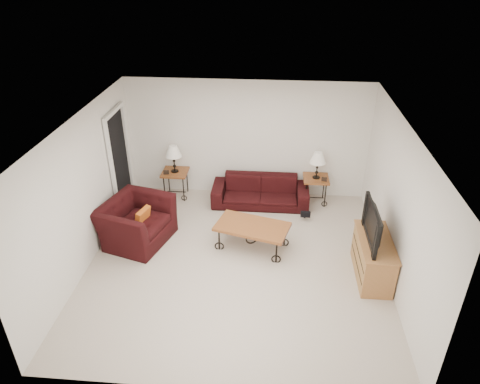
# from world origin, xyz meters

# --- Properties ---
(ground) EXTENTS (5.00, 5.00, 0.00)m
(ground) POSITION_xyz_m (0.00, 0.00, 0.00)
(ground) COLOR #BCAEA0
(ground) RESTS_ON ground
(wall_back) EXTENTS (5.00, 0.02, 2.50)m
(wall_back) POSITION_xyz_m (0.00, 2.50, 1.25)
(wall_back) COLOR white
(wall_back) RESTS_ON ground
(wall_front) EXTENTS (5.00, 0.02, 2.50)m
(wall_front) POSITION_xyz_m (0.00, -2.50, 1.25)
(wall_front) COLOR white
(wall_front) RESTS_ON ground
(wall_left) EXTENTS (0.02, 5.00, 2.50)m
(wall_left) POSITION_xyz_m (-2.50, 0.00, 1.25)
(wall_left) COLOR white
(wall_left) RESTS_ON ground
(wall_right) EXTENTS (0.02, 5.00, 2.50)m
(wall_right) POSITION_xyz_m (2.50, 0.00, 1.25)
(wall_right) COLOR white
(wall_right) RESTS_ON ground
(ceiling) EXTENTS (5.00, 5.00, 0.00)m
(ceiling) POSITION_xyz_m (0.00, 0.00, 2.50)
(ceiling) COLOR white
(ceiling) RESTS_ON wall_back
(doorway) EXTENTS (0.08, 0.94, 2.04)m
(doorway) POSITION_xyz_m (-2.47, 1.65, 1.02)
(doorway) COLOR black
(doorway) RESTS_ON ground
(sofa) EXTENTS (2.00, 0.78, 0.58)m
(sofa) POSITION_xyz_m (0.31, 2.02, 0.29)
(sofa) COLOR black
(sofa) RESTS_ON ground
(side_table_left) EXTENTS (0.54, 0.54, 0.59)m
(side_table_left) POSITION_xyz_m (-1.51, 2.20, 0.29)
(side_table_left) COLOR brown
(side_table_left) RESTS_ON ground
(side_table_right) EXTENTS (0.53, 0.53, 0.57)m
(side_table_right) POSITION_xyz_m (1.46, 2.20, 0.29)
(side_table_right) COLOR brown
(side_table_right) RESTS_ON ground
(lamp_left) EXTENTS (0.34, 0.34, 0.59)m
(lamp_left) POSITION_xyz_m (-1.51, 2.20, 0.88)
(lamp_left) COLOR black
(lamp_left) RESTS_ON side_table_left
(lamp_right) EXTENTS (0.33, 0.33, 0.57)m
(lamp_right) POSITION_xyz_m (1.46, 2.20, 0.86)
(lamp_right) COLOR black
(lamp_right) RESTS_ON side_table_right
(photo_frame_left) EXTENTS (0.12, 0.04, 0.10)m
(photo_frame_left) POSITION_xyz_m (-1.66, 2.05, 0.64)
(photo_frame_left) COLOR black
(photo_frame_left) RESTS_ON side_table_left
(photo_frame_right) EXTENTS (0.12, 0.04, 0.10)m
(photo_frame_right) POSITION_xyz_m (1.61, 2.05, 0.62)
(photo_frame_right) COLOR black
(photo_frame_right) RESTS_ON side_table_right
(coffee_table) EXTENTS (1.40, 1.00, 0.47)m
(coffee_table) POSITION_xyz_m (0.24, 0.46, 0.24)
(coffee_table) COLOR brown
(coffee_table) RESTS_ON ground
(armchair) EXTENTS (1.37, 1.47, 0.79)m
(armchair) POSITION_xyz_m (-1.88, 0.51, 0.39)
(armchair) COLOR black
(armchair) RESTS_ON ground
(throw_pillow) EXTENTS (0.19, 0.37, 0.36)m
(throw_pillow) POSITION_xyz_m (-1.73, 0.46, 0.52)
(throw_pillow) COLOR #C66B19
(throw_pillow) RESTS_ON armchair
(tv_stand) EXTENTS (0.48, 1.16, 0.70)m
(tv_stand) POSITION_xyz_m (2.23, -0.14, 0.35)
(tv_stand) COLOR #AD6540
(tv_stand) RESTS_ON ground
(television) EXTENTS (0.14, 1.04, 0.60)m
(television) POSITION_xyz_m (2.21, -0.14, 1.00)
(television) COLOR black
(television) RESTS_ON tv_stand
(backpack) EXTENTS (0.35, 0.31, 0.38)m
(backpack) POSITION_xyz_m (1.23, 1.52, 0.19)
(backpack) COLOR black
(backpack) RESTS_ON ground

